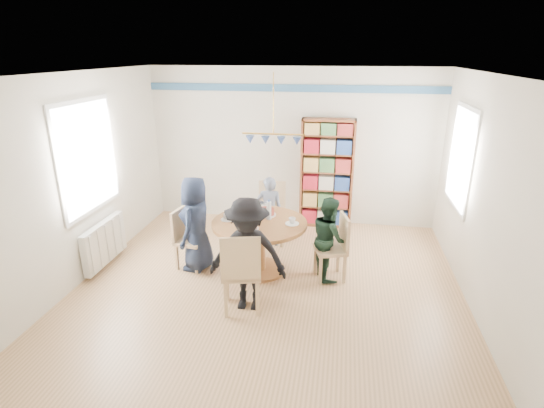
% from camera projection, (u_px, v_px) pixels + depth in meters
% --- Properties ---
extents(ground, '(5.00, 5.00, 0.00)m').
position_uv_depth(ground, '(267.00, 290.00, 5.52)').
color(ground, tan).
extents(room_shell, '(5.00, 5.00, 5.00)m').
position_uv_depth(room_shell, '(259.00, 150.00, 5.80)').
color(room_shell, white).
rests_on(room_shell, ground).
extents(radiator, '(0.12, 1.00, 0.60)m').
position_uv_depth(radiator, '(105.00, 243.00, 6.06)').
color(radiator, silver).
rests_on(radiator, ground).
extents(dining_table, '(1.30, 1.30, 0.75)m').
position_uv_depth(dining_table, '(260.00, 235.00, 5.82)').
color(dining_table, '#985931').
rests_on(dining_table, ground).
extents(chair_left, '(0.44, 0.44, 0.86)m').
position_uv_depth(chair_left, '(186.00, 236.00, 5.99)').
color(chair_left, tan).
rests_on(chair_left, ground).
extents(chair_right, '(0.50, 0.50, 0.90)m').
position_uv_depth(chair_right, '(336.00, 244.00, 5.67)').
color(chair_right, tan).
rests_on(chair_right, ground).
extents(chair_far, '(0.47, 0.47, 0.98)m').
position_uv_depth(chair_far, '(272.00, 209.00, 6.80)').
color(chair_far, tan).
rests_on(chair_far, ground).
extents(chair_near, '(0.54, 0.54, 1.02)m').
position_uv_depth(chair_near, '(241.00, 270.00, 4.89)').
color(chair_near, tan).
rests_on(chair_near, ground).
extents(person_left, '(0.48, 0.69, 1.35)m').
position_uv_depth(person_left, '(196.00, 224.00, 5.87)').
color(person_left, '#171F33').
rests_on(person_left, ground).
extents(person_right, '(0.58, 0.66, 1.14)m').
position_uv_depth(person_right, '(329.00, 238.00, 5.68)').
color(person_right, '#172E20').
rests_on(person_right, ground).
extents(person_far, '(0.44, 0.32, 1.13)m').
position_uv_depth(person_far, '(269.00, 211.00, 6.64)').
color(person_far, gray).
rests_on(person_far, ground).
extents(person_near, '(0.92, 0.55, 1.40)m').
position_uv_depth(person_near, '(248.00, 255.00, 4.93)').
color(person_near, black).
rests_on(person_near, ground).
extents(bookshelf, '(0.90, 0.27, 1.88)m').
position_uv_depth(bookshelf, '(327.00, 175.00, 7.28)').
color(bookshelf, brown).
rests_on(bookshelf, ground).
extents(tableware, '(1.08, 1.08, 0.28)m').
position_uv_depth(tableware, '(258.00, 217.00, 5.76)').
color(tableware, white).
rests_on(tableware, dining_table).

